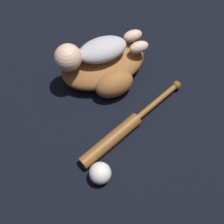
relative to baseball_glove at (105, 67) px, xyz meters
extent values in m
plane|color=black|center=(-0.03, 0.02, -0.05)|extent=(6.00, 6.00, 0.00)
ellipsoid|color=#935B2D|center=(-0.01, -0.02, 0.00)|extent=(0.41, 0.34, 0.11)
ellipsoid|color=#935B2D|center=(0.03, 0.08, 0.00)|extent=(0.18, 0.15, 0.11)
ellipsoid|color=#B2B2B7|center=(-0.01, -0.02, 0.09)|extent=(0.22, 0.18, 0.07)
sphere|color=beige|center=(0.11, -0.07, 0.10)|extent=(0.10, 0.10, 0.10)
ellipsoid|color=beige|center=(-0.12, 0.07, 0.08)|extent=(0.09, 0.07, 0.05)
ellipsoid|color=beige|center=(-0.14, 0.02, 0.08)|extent=(0.09, 0.07, 0.05)
cylinder|color=brown|center=(0.21, 0.22, -0.03)|extent=(0.27, 0.07, 0.05)
cylinder|color=brown|center=(-0.04, 0.25, -0.03)|extent=(0.22, 0.04, 0.02)
sphere|color=brown|center=(-0.14, 0.26, -0.03)|extent=(0.04, 0.04, 0.04)
sphere|color=white|center=(0.32, 0.28, -0.01)|extent=(0.08, 0.08, 0.08)
camera|label=1|loc=(0.52, 0.52, 1.03)|focal=50.00mm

